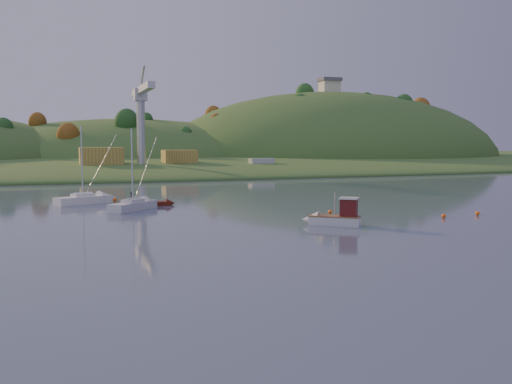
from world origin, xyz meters
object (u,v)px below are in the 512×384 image
object	(u,v)px
fishing_boat	(331,217)
sailboat_far	(83,199)
canoe	(132,203)
red_tender	(164,203)
sailboat_near	(133,205)

from	to	relation	value
fishing_boat	sailboat_far	xyz separation A→B (m)	(-23.52, 29.94, -0.16)
canoe	red_tender	size ratio (longest dim) A/B	0.76
sailboat_near	red_tender	distance (m)	6.24
fishing_boat	canoe	world-z (taller)	fishing_boat
canoe	fishing_boat	bearing A→B (deg)	-153.57
canoe	sailboat_far	bearing A→B (deg)	53.62
sailboat_near	canoe	size ratio (longest dim) A/B	3.31
sailboat_far	red_tender	xyz separation A→B (m)	(10.39, -5.57, -0.43)
red_tender	fishing_boat	bearing A→B (deg)	-55.48
red_tender	sailboat_far	bearing A→B (deg)	158.03
sailboat_far	canoe	world-z (taller)	sailboat_far
fishing_boat	sailboat_near	size ratio (longest dim) A/B	0.59
sailboat_far	canoe	xyz separation A→B (m)	(6.27, -3.56, -0.39)
sailboat_near	red_tender	bearing A→B (deg)	-4.48
red_tender	canoe	bearing A→B (deg)	160.31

